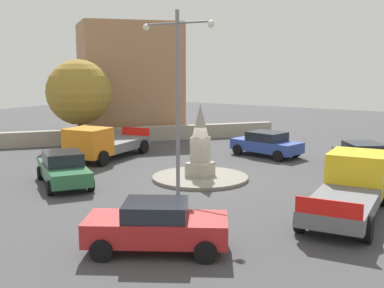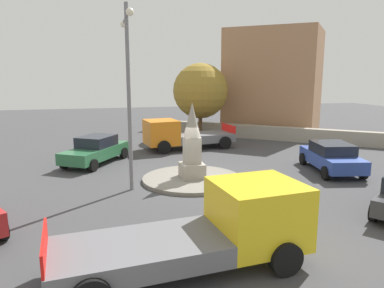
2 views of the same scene
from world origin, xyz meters
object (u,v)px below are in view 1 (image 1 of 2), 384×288
(car_red_approaching, at_px, (156,226))
(car_dark_grey_far_side, at_px, (363,156))
(truck_yellow_waiting, at_px, (351,186))
(corner_building, at_px, (129,79))
(streetlamp, at_px, (178,85))
(truck_orange_parked_left, at_px, (102,143))
(monument, at_px, (200,144))
(car_green_near_island, at_px, (64,168))
(tree_near_wall, at_px, (79,92))
(car_blue_parked_right, at_px, (266,144))

(car_red_approaching, relative_size, car_dark_grey_far_side, 0.99)
(truck_yellow_waiting, distance_m, corner_building, 24.11)
(streetlamp, relative_size, truck_orange_parked_left, 1.25)
(truck_orange_parked_left, bearing_deg, monument, -8.15)
(corner_building, bearing_deg, car_red_approaching, -48.32)
(streetlamp, bearing_deg, car_green_near_island, -164.43)
(car_red_approaching, height_order, tree_near_wall, tree_near_wall)
(streetlamp, distance_m, car_red_approaching, 7.39)
(car_blue_parked_right, height_order, car_dark_grey_far_side, car_blue_parked_right)
(car_dark_grey_far_side, bearing_deg, car_green_near_island, -134.79)
(monument, relative_size, car_green_near_island, 0.74)
(car_green_near_island, relative_size, corner_building, 0.55)
(truck_yellow_waiting, distance_m, tree_near_wall, 19.84)
(truck_yellow_waiting, bearing_deg, corner_building, 149.77)
(streetlamp, distance_m, car_dark_grey_far_side, 11.22)
(streetlamp, height_order, truck_orange_parked_left, streetlamp)
(truck_orange_parked_left, bearing_deg, corner_building, 122.03)
(car_red_approaching, height_order, truck_yellow_waiting, truck_yellow_waiting)
(truck_yellow_waiting, height_order, corner_building, corner_building)
(monument, xyz_separation_m, truck_yellow_waiting, (7.40, -1.36, -0.71))
(car_dark_grey_far_side, bearing_deg, car_red_approaching, -98.61)
(car_blue_parked_right, bearing_deg, car_green_near_island, -112.62)
(car_blue_parked_right, relative_size, car_dark_grey_far_side, 0.99)
(tree_near_wall, bearing_deg, truck_yellow_waiting, -14.80)
(car_dark_grey_far_side, distance_m, corner_building, 19.97)
(streetlamp, height_order, car_dark_grey_far_side, streetlamp)
(car_red_approaching, height_order, car_dark_grey_far_side, car_red_approaching)
(truck_yellow_waiting, distance_m, truck_orange_parked_left, 14.81)
(corner_building, bearing_deg, streetlamp, -44.12)
(truck_yellow_waiting, bearing_deg, tree_near_wall, 165.20)
(monument, height_order, car_red_approaching, monument)
(truck_orange_parked_left, distance_m, corner_building, 11.84)
(car_red_approaching, relative_size, truck_yellow_waiting, 0.68)
(tree_near_wall, bearing_deg, car_blue_parked_right, 16.57)
(car_red_approaching, relative_size, car_blue_parked_right, 1.00)
(car_green_near_island, bearing_deg, streetlamp, 15.57)
(car_green_near_island, xyz_separation_m, tree_near_wall, (-7.02, 7.93, 2.83))
(monument, height_order, car_dark_grey_far_side, monument)
(car_red_approaching, relative_size, tree_near_wall, 0.77)
(car_red_approaching, distance_m, car_blue_parked_right, 15.93)
(car_green_near_island, bearing_deg, tree_near_wall, 131.50)
(streetlamp, xyz_separation_m, car_green_near_island, (-5.25, -1.46, -3.80))
(streetlamp, relative_size, car_blue_parked_right, 1.71)
(truck_orange_parked_left, bearing_deg, streetlamp, -25.99)
(truck_yellow_waiting, relative_size, truck_orange_parked_left, 1.07)
(car_green_near_island, relative_size, truck_orange_parked_left, 0.77)
(car_dark_grey_far_side, bearing_deg, monument, -133.06)
(car_dark_grey_far_side, xyz_separation_m, truck_yellow_waiting, (1.47, -7.70, 0.24))
(streetlamp, xyz_separation_m, car_dark_grey_far_side, (5.28, 9.14, -3.82))
(car_blue_parked_right, relative_size, truck_yellow_waiting, 0.68)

